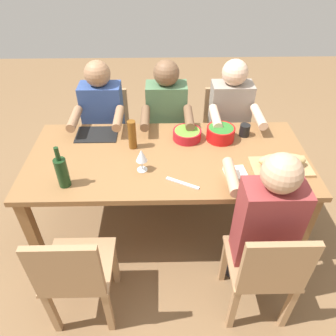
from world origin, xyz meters
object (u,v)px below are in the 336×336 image
(chair_far_left, at_px, (109,130))
(beer_bottle, at_px, (132,135))
(chair_far_right, at_px, (224,128))
(diner_far_center, at_px, (167,119))
(serving_bowl_greens, at_px, (221,133))
(diner_far_left, at_px, (103,120))
(dining_table, at_px, (168,165))
(cup_far_right, at_px, (245,130))
(diner_near_right, at_px, (264,221))
(chair_far_center, at_px, (166,129))
(wine_glass, at_px, (141,156))
(cutting_board, at_px, (280,167))
(diner_far_right, at_px, (230,119))
(serving_bowl_salad, at_px, (187,134))
(napkin_stack, at_px, (236,173))
(bread_loaf, at_px, (282,160))
(chair_near_left, at_px, (75,273))
(chair_near_right, at_px, (265,270))
(wine_bottle, at_px, (62,172))

(chair_far_left, bearing_deg, beer_bottle, -65.89)
(chair_far_right, distance_m, chair_far_left, 1.10)
(diner_far_center, height_order, serving_bowl_greens, diner_far_center)
(diner_far_left, bearing_deg, chair_far_left, 90.00)
(dining_table, relative_size, cup_far_right, 21.33)
(diner_near_right, height_order, chair_far_center, diner_near_right)
(diner_far_center, xyz_separation_m, wine_glass, (-0.18, -0.74, 0.16))
(cutting_board, bearing_deg, diner_far_right, 106.02)
(chair_far_left, height_order, serving_bowl_greens, chair_far_left)
(chair_far_left, xyz_separation_m, serving_bowl_salad, (0.70, -0.55, 0.30))
(dining_table, xyz_separation_m, chair_far_right, (0.55, 0.77, -0.18))
(beer_bottle, relative_size, wine_glass, 1.33)
(napkin_stack, bearing_deg, beer_bottle, 154.59)
(diner_near_right, xyz_separation_m, diner_far_center, (-0.55, 1.17, 0.00))
(dining_table, distance_m, napkin_stack, 0.50)
(diner_far_center, relative_size, beer_bottle, 5.45)
(beer_bottle, xyz_separation_m, wine_glass, (0.08, -0.27, 0.01))
(bread_loaf, bearing_deg, cup_far_right, 112.09)
(dining_table, relative_size, diner_far_left, 1.66)
(diner_far_center, distance_m, wine_glass, 0.78)
(chair_near_left, relative_size, napkin_stack, 6.07)
(chair_near_right, bearing_deg, napkin_stack, 100.93)
(diner_far_center, bearing_deg, cup_far_right, -29.03)
(wine_bottle, height_order, napkin_stack, wine_bottle)
(serving_bowl_greens, bearing_deg, chair_near_left, -134.23)
(chair_near_left, height_order, serving_bowl_salad, chair_near_left)
(chair_near_right, relative_size, chair_far_left, 1.00)
(chair_far_center, bearing_deg, chair_near_right, -70.36)
(chair_far_center, distance_m, wine_bottle, 1.30)
(cutting_board, bearing_deg, chair_near_left, -154.78)
(diner_near_right, height_order, beer_bottle, diner_near_right)
(chair_far_right, xyz_separation_m, cutting_board, (0.21, -0.92, 0.27))
(dining_table, distance_m, diner_far_left, 0.80)
(diner_far_right, bearing_deg, chair_far_left, 170.51)
(chair_near_right, distance_m, napkin_stack, 0.62)
(diner_far_left, height_order, wine_glass, diner_far_left)
(dining_table, distance_m, beer_bottle, 0.34)
(diner_far_center, distance_m, serving_bowl_greens, 0.56)
(chair_far_center, distance_m, diner_far_left, 0.62)
(chair_far_right, relative_size, wine_bottle, 2.93)
(chair_near_right, distance_m, cutting_board, 0.71)
(cutting_board, bearing_deg, dining_table, 168.69)
(cup_far_right, xyz_separation_m, napkin_stack, (-0.15, -0.47, -0.03))
(chair_far_center, relative_size, chair_far_left, 1.00)
(chair_far_right, bearing_deg, diner_far_center, -161.51)
(napkin_stack, bearing_deg, diner_far_center, 118.82)
(chair_far_left, bearing_deg, dining_table, -54.49)
(chair_far_right, xyz_separation_m, diner_far_left, (-1.10, -0.18, 0.21))
(chair_near_left, xyz_separation_m, diner_far_right, (1.10, 1.35, 0.21))
(diner_near_right, xyz_separation_m, chair_far_left, (-1.10, 1.35, -0.21))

